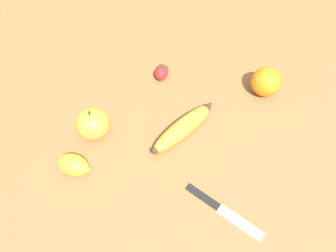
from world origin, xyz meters
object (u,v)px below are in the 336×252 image
at_px(lemon, 74,165).
at_px(paring_knife, 221,209).
at_px(orange, 266,82).
at_px(banana, 184,127).
at_px(apple, 93,124).
at_px(strawberry, 162,72).

xyz_separation_m(lemon, paring_knife, (0.06, -0.33, -0.02)).
xyz_separation_m(orange, lemon, (-0.42, 0.31, -0.01)).
height_order(banana, paring_knife, banana).
bearing_deg(lemon, apple, 9.40).
relative_size(banana, apple, 2.34).
bearing_deg(apple, lemon, -170.60).
height_order(orange, apple, apple).
bearing_deg(apple, orange, -46.73).
bearing_deg(lemon, strawberry, -7.52).
distance_m(banana, apple, 0.22).
bearing_deg(banana, paring_knife, -112.68).
relative_size(strawberry, paring_knife, 0.29).
xyz_separation_m(apple, paring_knife, (-0.05, -0.35, -0.03)).
xyz_separation_m(banana, lemon, (-0.21, 0.18, 0.00)).
distance_m(lemon, paring_knife, 0.34).
relative_size(orange, lemon, 0.98).
relative_size(strawberry, lemon, 0.68).
distance_m(banana, lemon, 0.27).
bearing_deg(banana, lemon, 158.99).
bearing_deg(apple, banana, -63.42).
relative_size(apple, lemon, 1.08).
bearing_deg(lemon, paring_knife, -79.47).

